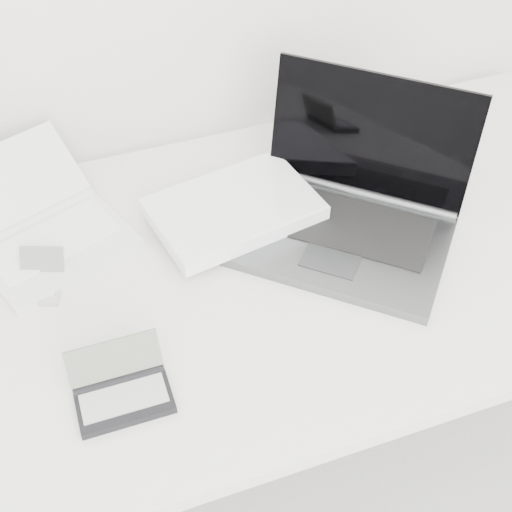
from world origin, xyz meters
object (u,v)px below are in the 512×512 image
object	(u,v)px
desk	(264,277)
netbook_open_white	(44,230)
palmtop_charcoal	(122,392)
laptop_large	(306,209)

from	to	relation	value
desk	netbook_open_white	bearing A→B (deg)	152.93
netbook_open_white	palmtop_charcoal	xyz separation A→B (m)	(0.06, -0.39, -0.01)
netbook_open_white	laptop_large	bearing A→B (deg)	-36.11
palmtop_charcoal	desk	bearing A→B (deg)	34.05
desk	netbook_open_white	distance (m)	0.42
laptop_large	netbook_open_white	xyz separation A→B (m)	(-0.48, 0.13, -0.02)
palmtop_charcoal	netbook_open_white	bearing A→B (deg)	99.52
laptop_large	palmtop_charcoal	size ratio (longest dim) A/B	4.14
desk	laptop_large	world-z (taller)	laptop_large
netbook_open_white	desk	bearing A→B (deg)	-47.97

